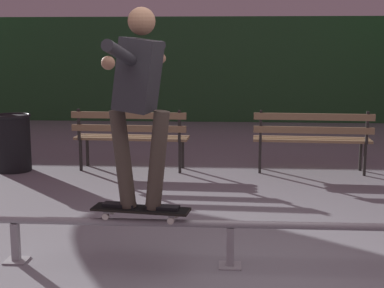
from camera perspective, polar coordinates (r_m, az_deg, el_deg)
name	(u,v)px	position (r m, az deg, el deg)	size (l,w,h in m)	color
ground_plane	(230,275)	(4.45, 3.86, -13.12)	(90.00, 90.00, 0.00)	gray
hedge_backdrop	(230,69)	(13.55, 3.84, 7.59)	(24.00, 1.20, 2.39)	#2D5B33
grind_rail	(230,231)	(4.51, 3.90, -8.76)	(4.10, 0.18, 0.38)	#9E9EA3
skateboard	(141,210)	(4.51, -5.20, -6.65)	(0.80, 0.31, 0.09)	black
skateboarder	(139,92)	(4.34, -5.36, 5.28)	(0.63, 1.40, 1.56)	black
park_bench_leftmost	(131,133)	(7.91, -6.23, 1.11)	(1.62, 0.49, 0.88)	#282623
park_bench_left_center	(312,135)	(7.88, 12.06, 0.92)	(1.62, 0.49, 0.88)	#282623
trash_can	(13,142)	(8.26, -17.66, 0.20)	(0.52, 0.52, 0.80)	black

